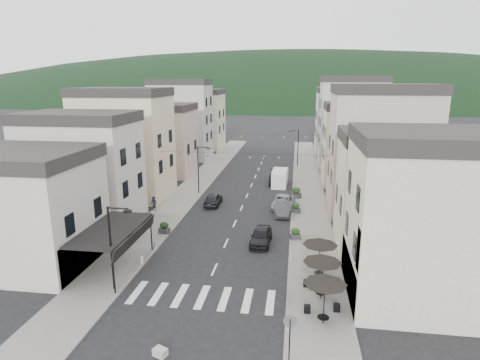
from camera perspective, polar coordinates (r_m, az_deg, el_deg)
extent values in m
plane|color=black|center=(25.95, -6.47, -18.44)|extent=(700.00, 700.00, 0.00)
cube|color=slate|center=(56.48, -5.81, -0.16)|extent=(4.00, 76.00, 0.12)
cube|color=slate|center=(54.93, 9.57, -0.70)|extent=(4.00, 76.00, 0.12)
ellipsoid|color=black|center=(321.47, 7.16, 11.55)|extent=(640.00, 360.00, 70.00)
cube|color=beige|center=(35.13, -29.82, -4.23)|extent=(12.00, 8.00, 8.00)
cube|color=beige|center=(28.05, 25.80, -5.91)|extent=(10.00, 8.00, 10.00)
cube|color=black|center=(31.21, -17.85, -6.70)|extent=(3.60, 7.50, 0.15)
cube|color=black|center=(30.66, -14.72, -7.84)|extent=(0.34, 7.50, 0.99)
cylinder|color=black|center=(28.25, -17.53, -12.46)|extent=(0.10, 0.10, 3.20)
cylinder|color=black|center=(34.11, -12.51, -7.41)|extent=(0.10, 0.10, 3.20)
cube|color=beige|center=(41.53, -21.43, 0.72)|extent=(10.00, 7.00, 10.00)
cube|color=#262323|center=(40.70, -22.13, 8.27)|extent=(10.20, 7.14, 1.00)
cube|color=beige|center=(50.10, -16.00, 4.48)|extent=(10.00, 8.00, 12.00)
cube|color=#262323|center=(49.49, -16.52, 11.91)|extent=(10.20, 8.16, 1.00)
cube|color=#AF9A8E|center=(61.31, -11.42, 5.24)|extent=(10.00, 8.00, 9.50)
cube|color=#262323|center=(60.74, -11.66, 10.14)|extent=(10.20, 8.16, 1.00)
cube|color=#A6A6A1|center=(72.42, -8.35, 8.10)|extent=(10.00, 7.00, 13.00)
cube|color=#262323|center=(72.03, -8.55, 13.64)|extent=(10.20, 7.14, 1.00)
cube|color=beige|center=(84.04, -6.02, 8.30)|extent=(10.00, 9.00, 11.00)
cube|color=#262323|center=(83.65, -6.13, 12.39)|extent=(10.20, 9.18, 1.00)
cube|color=beige|center=(35.52, 21.95, -2.32)|extent=(10.00, 7.00, 9.00)
cube|color=#262323|center=(34.53, 22.71, 5.67)|extent=(10.20, 7.14, 1.00)
cube|color=#AF9A8E|center=(44.65, 19.21, 3.44)|extent=(10.00, 8.00, 12.50)
cube|color=#262323|center=(44.00, 19.93, 12.10)|extent=(10.20, 8.16, 1.00)
cube|color=beige|center=(56.51, 16.86, 4.43)|extent=(10.00, 7.00, 10.00)
cube|color=#262323|center=(55.91, 17.27, 9.99)|extent=(10.20, 7.14, 1.00)
cube|color=#A6A6A1|center=(68.06, 15.50, 7.57)|extent=(10.00, 8.00, 13.50)
cube|color=#262323|center=(67.68, 15.91, 13.67)|extent=(10.20, 8.16, 1.00)
cube|color=beige|center=(80.01, 14.40, 7.83)|extent=(10.00, 9.00, 11.50)
cube|color=#262323|center=(79.62, 14.68, 12.30)|extent=(10.20, 9.18, 1.00)
cylinder|color=black|center=(24.70, 11.85, -17.05)|extent=(0.06, 0.06, 2.30)
cone|color=black|center=(24.15, 11.99, -14.81)|extent=(2.50, 2.50, 0.55)
cylinder|color=black|center=(25.11, 11.76, -18.57)|extent=(0.70, 0.70, 0.04)
cylinder|color=black|center=(27.13, 11.49, -14.00)|extent=(0.06, 0.06, 2.30)
cone|color=black|center=(26.63, 11.60, -11.91)|extent=(2.50, 2.50, 0.55)
cylinder|color=black|center=(27.50, 11.40, -15.43)|extent=(0.70, 0.70, 0.04)
cylinder|color=black|center=(29.63, 11.19, -11.46)|extent=(0.06, 0.06, 2.30)
cone|color=black|center=(29.17, 11.29, -9.51)|extent=(2.50, 2.50, 0.55)
cylinder|color=black|center=(29.97, 11.12, -12.80)|extent=(0.70, 0.70, 0.04)
cylinder|color=black|center=(28.20, -17.86, -9.40)|extent=(0.14, 0.14, 6.00)
cylinder|color=black|center=(26.91, -16.98, -3.87)|extent=(1.40, 0.10, 0.10)
cylinder|color=black|center=(26.69, -15.69, -4.27)|extent=(0.56, 0.56, 0.08)
cylinder|color=black|center=(49.81, -5.96, 1.38)|extent=(0.14, 0.14, 6.00)
cylinder|color=black|center=(49.09, -5.25, 4.66)|extent=(1.40, 0.10, 0.10)
cylinder|color=black|center=(48.97, -4.51, 4.47)|extent=(0.56, 0.56, 0.08)
cylinder|color=black|center=(66.03, 8.24, 4.46)|extent=(0.14, 0.14, 6.00)
cylinder|color=black|center=(65.61, 7.71, 6.98)|extent=(1.40, 0.10, 0.10)
cylinder|color=black|center=(65.64, 7.13, 6.87)|extent=(0.56, 0.56, 0.08)
cylinder|color=black|center=(21.71, 7.06, -21.74)|extent=(0.07, 0.07, 2.50)
cylinder|color=slate|center=(21.08, 7.16, -19.31)|extent=(0.70, 0.04, 0.70)
cylinder|color=gray|center=(32.40, -13.78, -10.95)|extent=(0.26, 0.26, 0.60)
cylinder|color=gray|center=(34.95, -11.96, -8.94)|extent=(0.26, 0.26, 0.60)
cylinder|color=gray|center=(32.10, 7.27, -10.88)|extent=(0.26, 0.26, 0.60)
cylinder|color=gray|center=(24.23, 6.88, -19.87)|extent=(0.26, 0.26, 0.60)
cylinder|color=black|center=(44.22, 0.40, 3.80)|extent=(19.00, 0.02, 0.02)
cone|color=beige|center=(46.21, -10.39, 3.78)|extent=(0.28, 0.28, 0.24)
cone|color=navy|center=(45.75, -8.50, 3.65)|extent=(0.28, 0.28, 0.24)
cone|color=beige|center=(45.34, -6.57, 3.51)|extent=(0.28, 0.28, 0.24)
cone|color=navy|center=(44.99, -4.61, 3.39)|extent=(0.28, 0.28, 0.24)
cone|color=beige|center=(44.68, -2.63, 3.29)|extent=(0.28, 0.28, 0.24)
cone|color=navy|center=(44.42, -0.62, 3.21)|extent=(0.28, 0.28, 0.24)
cone|color=beige|center=(44.21, 1.42, 3.15)|extent=(0.28, 0.28, 0.24)
cone|color=navy|center=(44.06, 3.47, 3.12)|extent=(0.28, 0.28, 0.24)
cone|color=beige|center=(43.96, 5.53, 3.12)|extent=(0.28, 0.28, 0.24)
cone|color=navy|center=(43.91, 7.60, 3.13)|extent=(0.28, 0.28, 0.24)
cone|color=beige|center=(43.91, 9.67, 3.16)|extent=(0.28, 0.28, 0.24)
cone|color=navy|center=(43.97, 11.74, 3.20)|extent=(0.28, 0.28, 0.24)
cylinder|color=black|center=(59.93, 2.45, 6.52)|extent=(19.00, 0.02, 0.02)
cone|color=beige|center=(61.41, -5.71, 6.47)|extent=(0.28, 0.28, 0.24)
cone|color=navy|center=(61.06, -4.26, 6.37)|extent=(0.28, 0.28, 0.24)
cone|color=beige|center=(60.76, -2.79, 6.28)|extent=(0.28, 0.28, 0.24)
cone|color=navy|center=(60.49, -1.31, 6.20)|extent=(0.28, 0.28, 0.24)
cone|color=beige|center=(60.27, 0.19, 6.13)|extent=(0.28, 0.28, 0.24)
cone|color=navy|center=(60.07, 1.69, 6.07)|extent=(0.28, 0.28, 0.24)
cone|color=beige|center=(59.92, 3.21, 6.04)|extent=(0.28, 0.28, 0.24)
cone|color=navy|center=(59.81, 4.73, 6.02)|extent=(0.28, 0.28, 0.24)
cone|color=beige|center=(59.73, 6.25, 6.02)|extent=(0.28, 0.28, 0.24)
cone|color=navy|center=(59.70, 7.78, 6.03)|extent=(0.28, 0.28, 0.24)
cone|color=beige|center=(59.70, 9.31, 6.05)|extent=(0.28, 0.28, 0.24)
cone|color=navy|center=(59.74, 10.84, 6.08)|extent=(0.28, 0.28, 0.24)
imported|color=black|center=(35.17, 3.01, -7.97)|extent=(1.84, 4.23, 1.42)
imported|color=#2F2F31|center=(42.75, 6.08, -3.96)|extent=(1.62, 4.36, 1.42)
imported|color=#919599|center=(44.99, 6.19, -3.09)|extent=(2.73, 5.07, 1.35)
imported|color=black|center=(55.01, 5.26, 0.23)|extent=(2.45, 5.39, 1.53)
imported|color=black|center=(45.73, -3.85, -2.72)|extent=(1.67, 4.11, 1.40)
cube|color=silver|center=(54.23, 5.69, 0.27)|extent=(2.08, 4.89, 2.01)
cube|color=silver|center=(53.40, 5.67, 1.22)|extent=(1.97, 3.28, 0.50)
cylinder|color=black|center=(52.70, 4.65, -0.84)|extent=(0.28, 0.71, 0.70)
cylinder|color=black|center=(52.59, 6.40, -0.92)|extent=(0.28, 0.71, 0.70)
cylinder|color=black|center=(56.20, 5.00, 0.10)|extent=(0.28, 0.71, 0.70)
cylinder|color=black|center=(56.09, 6.64, 0.03)|extent=(0.28, 0.71, 0.70)
imported|color=black|center=(35.89, -15.23, -7.63)|extent=(0.66, 0.50, 1.61)
imported|color=#231F2A|center=(44.27, -12.15, -3.31)|extent=(0.91, 0.81, 1.56)
cube|color=#9E9D96|center=(22.98, -11.29, -22.89)|extent=(0.84, 0.73, 0.40)
cube|color=#2E2E31|center=(37.92, -10.71, -7.09)|extent=(1.01, 0.63, 0.48)
ellipsoid|color=black|center=(37.74, -10.75, -6.34)|extent=(0.85, 0.54, 0.62)
cube|color=#2F3032|center=(40.72, -13.02, -5.69)|extent=(1.06, 0.63, 0.51)
ellipsoid|color=black|center=(40.54, -13.06, -4.94)|extent=(0.90, 0.57, 0.65)
cube|color=#323235|center=(36.30, 7.87, -7.98)|extent=(1.04, 0.82, 0.46)
ellipsoid|color=black|center=(36.12, 7.90, -7.24)|extent=(0.80, 0.51, 0.58)
cube|color=#2E2F31|center=(43.29, 7.94, -4.29)|extent=(1.05, 0.79, 0.46)
ellipsoid|color=black|center=(43.13, 7.97, -3.65)|extent=(0.82, 0.52, 0.59)
cube|color=#28292B|center=(48.57, 7.99, -2.18)|extent=(1.28, 0.95, 0.57)
ellipsoid|color=black|center=(48.40, 8.01, -1.46)|extent=(1.00, 0.64, 0.73)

